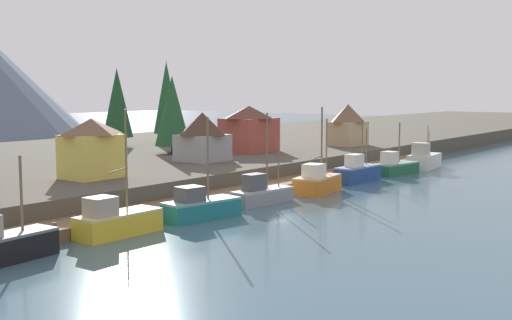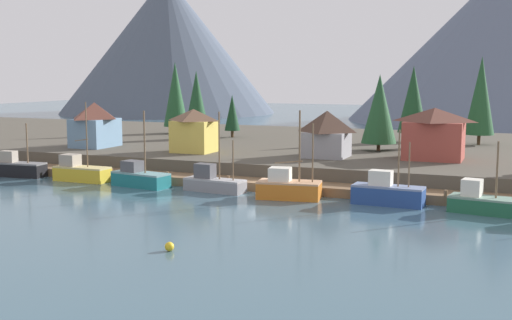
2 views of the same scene
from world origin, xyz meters
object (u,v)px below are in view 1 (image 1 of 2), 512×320
object	(u,v)px
conifer_near_right	(172,111)
house_tan	(348,124)
fishing_boat_teal	(200,207)
conifer_near_left	(117,103)
fishing_boat_blue	(357,172)
house_grey	(202,136)
fishing_boat_yellow	(116,221)
fishing_boat_grey	(261,193)
fishing_boat_white	(424,159)
house_yellow	(92,148)
conifer_mid_left	(167,97)
fishing_boat_green	(395,167)
fishing_boat_orange	(317,182)
fishing_boat_black	(3,246)
house_red	(249,128)

from	to	relation	value
conifer_near_right	house_tan	bearing A→B (deg)	-26.36
fishing_boat_teal	conifer_near_left	xyz separation A→B (m)	(25.10, 39.81, 8.17)
fishing_boat_blue	house_grey	world-z (taller)	house_grey
fishing_boat_teal	conifer_near_left	world-z (taller)	conifer_near_left
fishing_boat_yellow	fishing_boat_grey	bearing A→B (deg)	-0.50
fishing_boat_white	house_yellow	bearing A→B (deg)	155.59
fishing_boat_grey	conifer_near_left	bearing A→B (deg)	73.78
fishing_boat_yellow	fishing_boat_white	xyz separation A→B (m)	(56.20, -0.85, 0.12)
conifer_mid_left	conifer_near_left	bearing A→B (deg)	177.63
fishing_boat_blue	fishing_boat_white	bearing A→B (deg)	-0.09
fishing_boat_green	house_grey	size ratio (longest dim) A/B	1.24
fishing_boat_yellow	fishing_boat_blue	distance (m)	37.96
fishing_boat_yellow	fishing_boat_blue	xyz separation A→B (m)	(37.96, -0.11, 0.05)
fishing_boat_blue	fishing_boat_green	xyz separation A→B (m)	(9.46, -0.50, -0.20)
fishing_boat_orange	conifer_mid_left	world-z (taller)	conifer_mid_left
house_grey	fishing_boat_grey	bearing A→B (deg)	-118.95
house_tan	fishing_boat_yellow	bearing A→B (deg)	-167.82
fishing_boat_orange	conifer_near_left	bearing A→B (deg)	71.80
fishing_boat_black	house_red	size ratio (longest dim) A/B	0.97
fishing_boat_grey	fishing_boat_green	world-z (taller)	fishing_boat_grey
fishing_boat_black	conifer_mid_left	bearing A→B (deg)	31.00
fishing_boat_black	fishing_boat_teal	bearing A→B (deg)	-6.07
house_grey	conifer_near_right	world-z (taller)	conifer_near_right
house_tan	conifer_mid_left	distance (m)	29.84
house_grey	conifer_near_left	distance (m)	25.09
fishing_boat_teal	fishing_boat_orange	size ratio (longest dim) A/B	0.95
house_yellow	fishing_boat_white	bearing A→B (deg)	-16.86
fishing_boat_yellow	house_red	size ratio (longest dim) A/B	1.30
fishing_boat_teal	house_yellow	distance (m)	14.85
fishing_boat_orange	fishing_boat_white	distance (m)	28.61
house_yellow	conifer_mid_left	bearing A→B (deg)	35.36
fishing_boat_blue	house_yellow	world-z (taller)	house_yellow
fishing_boat_orange	fishing_boat_blue	size ratio (longest dim) A/B	1.23
fishing_boat_grey	house_yellow	world-z (taller)	fishing_boat_grey
fishing_boat_blue	fishing_boat_grey	bearing A→B (deg)	-177.62
fishing_boat_blue	house_yellow	distance (m)	32.64
fishing_boat_teal	house_tan	xyz separation A→B (m)	(48.50, 12.99, 4.74)
house_tan	house_grey	world-z (taller)	house_tan
fishing_boat_white	fishing_boat_black	bearing A→B (deg)	171.89
fishing_boat_yellow	fishing_boat_orange	bearing A→B (deg)	-1.78
fishing_boat_blue	fishing_boat_yellow	bearing A→B (deg)	-177.93
fishing_boat_green	house_red	world-z (taller)	house_red
fishing_boat_black	house_red	xyz separation A→B (m)	(49.80, 18.57, 4.68)
house_tan	conifer_near_left	xyz separation A→B (m)	(-23.40, 26.82, 3.43)
house_grey	house_tan	bearing A→B (deg)	-5.67
fishing_boat_orange	fishing_boat_green	bearing A→B (deg)	-8.33
conifer_near_left	house_yellow	bearing A→B (deg)	-134.76
fishing_boat_yellow	fishing_boat_black	bearing A→B (deg)	-178.84
house_tan	fishing_boat_black	bearing A→B (deg)	-169.39
conifer_near_left	fishing_boat_teal	bearing A→B (deg)	-122.23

